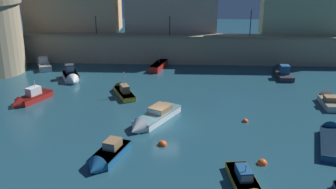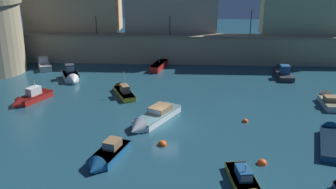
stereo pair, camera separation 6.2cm
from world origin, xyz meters
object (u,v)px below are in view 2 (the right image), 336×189
at_px(quay_lamp_0, 96,20).
at_px(quay_lamp_1, 170,20).
at_px(moored_boat_11, 105,157).
at_px(quay_lamp_2, 251,18).
at_px(mooring_buoy_1, 162,145).
at_px(moored_boat_2, 329,100).
at_px(moored_boat_4, 282,72).
at_px(moored_boat_12, 247,187).
at_px(moored_boat_6, 30,98).
at_px(moored_boat_8, 122,90).
at_px(moored_boat_5, 152,119).
at_px(mooring_buoy_0, 262,164).
at_px(mooring_buoy_2, 245,122).
at_px(moored_boat_0, 161,64).
at_px(moored_boat_1, 43,62).
at_px(moored_boat_10, 331,137).
at_px(moored_boat_9, 71,77).

relative_size(quay_lamp_0, quay_lamp_1, 0.97).
relative_size(quay_lamp_0, moored_boat_11, 0.54).
distance_m(quay_lamp_2, mooring_buoy_1, 29.31).
xyz_separation_m(quay_lamp_0, moored_boat_2, (28.42, -15.78, -5.76)).
relative_size(moored_boat_4, moored_boat_12, 1.05).
height_order(quay_lamp_1, mooring_buoy_1, quay_lamp_1).
relative_size(moored_boat_6, moored_boat_8, 0.90).
xyz_separation_m(moored_boat_5, moored_boat_8, (-4.12, 8.14, -0.07)).
relative_size(moored_boat_6, mooring_buoy_0, 6.80).
bearing_deg(moored_boat_2, moored_boat_11, 124.12).
relative_size(quay_lamp_0, mooring_buoy_2, 4.95).
xyz_separation_m(moored_boat_5, moored_boat_11, (-2.91, -7.53, -0.02)).
bearing_deg(mooring_buoy_2, moored_boat_0, 116.14).
bearing_deg(mooring_buoy_0, moored_boat_6, 152.19).
bearing_deg(mooring_buoy_1, moored_boat_1, 128.00).
xyz_separation_m(moored_boat_10, moored_boat_12, (-8.27, -8.13, 0.01)).
height_order(moored_boat_1, moored_boat_12, moored_boat_12).
height_order(moored_boat_10, mooring_buoy_1, moored_boat_10).
xyz_separation_m(quay_lamp_1, quay_lamp_2, (11.43, 0.00, 0.47)).
xyz_separation_m(quay_lamp_2, moored_boat_11, (-15.03, -29.45, -6.25)).
xyz_separation_m(quay_lamp_2, moored_boat_8, (-16.24, -13.78, -6.29)).
height_order(moored_boat_9, mooring_buoy_2, moored_boat_9).
height_order(moored_boat_4, mooring_buoy_0, moored_boat_4).
distance_m(moored_boat_8, moored_boat_9, 8.49).
relative_size(moored_boat_0, moored_boat_1, 1.00).
relative_size(moored_boat_10, mooring_buoy_1, 9.37).
bearing_deg(moored_boat_0, moored_boat_8, 176.30).
xyz_separation_m(moored_boat_1, moored_boat_8, (13.29, -11.30, -0.10)).
xyz_separation_m(moored_boat_2, moored_boat_4, (-2.67, 10.39, 0.04)).
bearing_deg(moored_boat_1, quay_lamp_1, -108.16).
distance_m(mooring_buoy_1, mooring_buoy_2, 9.25).
height_order(moored_boat_5, moored_boat_10, moored_boat_5).
height_order(moored_boat_5, moored_boat_11, moored_boat_11).
relative_size(moored_boat_12, mooring_buoy_1, 7.36).
xyz_separation_m(moored_boat_0, mooring_buoy_2, (9.31, -18.97, -0.45)).
bearing_deg(moored_boat_9, moored_boat_8, 34.17).
height_order(quay_lamp_2, moored_boat_8, quay_lamp_2).
distance_m(moored_boat_2, moored_boat_10, 9.45).
xyz_separation_m(moored_boat_0, mooring_buoy_0, (9.52, -26.94, -0.45)).
bearing_deg(moored_boat_6, moored_boat_9, -170.42).
height_order(quay_lamp_0, moored_boat_6, quay_lamp_0).
height_order(moored_boat_8, moored_boat_10, moored_boat_8).
height_order(moored_boat_6, mooring_buoy_2, moored_boat_6).
relative_size(moored_boat_5, moored_boat_8, 1.24).
xyz_separation_m(quay_lamp_0, moored_boat_11, (7.04, -29.45, -5.73)).
distance_m(moored_boat_10, mooring_buoy_1, 14.54).
relative_size(moored_boat_12, mooring_buoy_0, 7.49).
xyz_separation_m(quay_lamp_2, mooring_buoy_1, (-10.85, -26.40, -6.67)).
bearing_deg(quay_lamp_2, moored_boat_4, -55.68).
bearing_deg(mooring_buoy_0, moored_boat_8, 130.74).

